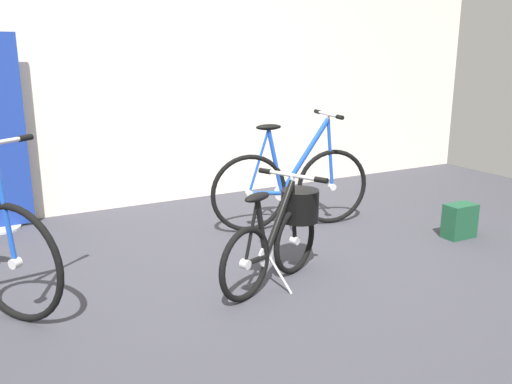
% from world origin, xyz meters
% --- Properties ---
extents(ground_plane, '(8.05, 8.05, 0.00)m').
position_xyz_m(ground_plane, '(0.00, 0.00, 0.00)').
color(ground_plane, '#38383F').
extents(back_wall, '(8.05, 0.10, 2.80)m').
position_xyz_m(back_wall, '(0.00, 2.30, 1.40)').
color(back_wall, silver).
rests_on(back_wall, ground_plane).
extents(folding_bike_foreground, '(0.95, 0.56, 0.73)m').
position_xyz_m(folding_bike_foreground, '(0.00, -0.00, 0.36)').
color(folding_bike_foreground, black).
rests_on(folding_bike_foreground, ground_plane).
extents(display_bike_right, '(1.42, 0.53, 1.00)m').
position_xyz_m(display_bike_right, '(0.65, 0.92, 0.38)').
color(display_bike_right, black).
rests_on(display_bike_right, ground_plane).
extents(backpack_on_floor, '(0.27, 0.19, 0.28)m').
position_xyz_m(backpack_on_floor, '(1.73, 0.03, 0.14)').
color(backpack_on_floor, '#19472D').
rests_on(backpack_on_floor, ground_plane).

